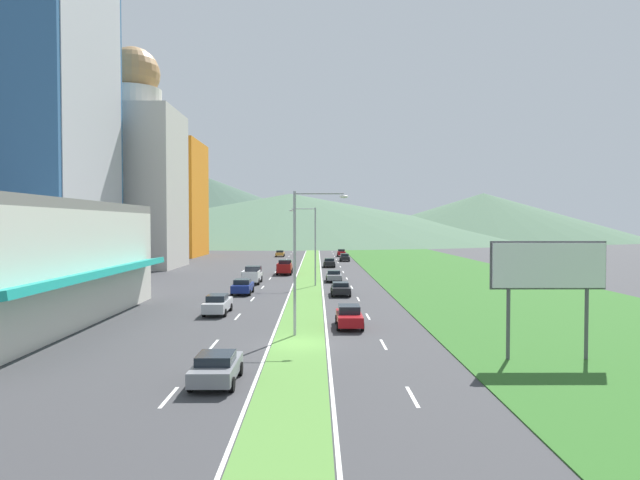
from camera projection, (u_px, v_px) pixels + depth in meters
ground_plane at (299, 344)px, 32.95m from camera, size 600.00×600.00×0.00m
grass_median at (310, 266)px, 92.92m from camera, size 3.20×240.00×0.06m
grass_verge_right at (431, 266)px, 93.05m from camera, size 24.00×240.00×0.06m
lane_dash_left_1 at (169, 397)px, 22.86m from camera, size 0.16×2.80×0.01m
lane_dash_left_2 at (214, 345)px, 32.79m from camera, size 0.16×2.80×0.01m
lane_dash_left_3 at (238, 317)px, 42.73m from camera, size 0.16×2.80×0.01m
lane_dash_left_4 at (253, 299)px, 52.66m from camera, size 0.16×2.80×0.01m
lane_dash_left_5 at (263, 287)px, 62.59m from camera, size 0.16×2.80×0.01m
lane_dash_left_6 at (270, 279)px, 72.52m from camera, size 0.16×2.80×0.01m
lane_dash_left_7 at (276, 272)px, 82.46m from camera, size 0.16×2.80×0.01m
lane_dash_left_8 at (280, 267)px, 92.39m from camera, size 0.16×2.80×0.01m
lane_dash_left_9 at (284, 263)px, 102.32m from camera, size 0.16×2.80×0.01m
lane_dash_left_10 at (287, 259)px, 112.25m from camera, size 0.16×2.80×0.01m
lane_dash_left_11 at (289, 256)px, 122.19m from camera, size 0.16×2.80×0.01m
lane_dash_left_12 at (291, 254)px, 132.12m from camera, size 0.16×2.80×0.01m
lane_dash_left_13 at (293, 252)px, 142.05m from camera, size 0.16×2.80×0.01m
lane_dash_right_1 at (412, 397)px, 22.92m from camera, size 0.16×2.80×0.01m
lane_dash_right_2 at (383, 344)px, 32.86m from camera, size 0.16×2.80×0.01m
lane_dash_right_3 at (368, 317)px, 42.79m from camera, size 0.16×2.80×0.01m
lane_dash_right_4 at (358, 299)px, 52.72m from camera, size 0.16×2.80×0.01m
lane_dash_right_5 at (352, 287)px, 62.66m from camera, size 0.16×2.80×0.01m
lane_dash_right_6 at (347, 279)px, 72.59m from camera, size 0.16×2.80×0.01m
lane_dash_right_7 at (343, 272)px, 82.52m from camera, size 0.16×2.80×0.01m
lane_dash_right_8 at (340, 267)px, 92.45m from camera, size 0.16×2.80×0.01m
lane_dash_right_9 at (338, 263)px, 102.39m from camera, size 0.16×2.80×0.01m
lane_dash_right_10 at (336, 259)px, 112.32m from camera, size 0.16×2.80×0.01m
lane_dash_right_11 at (335, 256)px, 122.25m from camera, size 0.16×2.80×0.01m
lane_dash_right_12 at (333, 254)px, 132.18m from camera, size 0.16×2.80×0.01m
lane_dash_right_13 at (332, 252)px, 142.12m from camera, size 0.16×2.80×0.01m
edge_line_median_left at (300, 267)px, 92.91m from camera, size 0.16×240.00×0.01m
edge_line_median_right at (321, 267)px, 92.94m from camera, size 0.16×240.00×0.01m
office_tower at (15, 16)px, 69.97m from camera, size 22.24×22.24×67.25m
domed_building at (134, 174)px, 90.27m from camera, size 14.48×14.48×36.24m
midrise_colored at (161, 199)px, 122.29m from camera, size 17.88×17.88×25.60m
hill_far_left at (205, 207)px, 316.08m from camera, size 185.36×185.36×34.63m
hill_far_center at (290, 216)px, 264.88m from camera, size 235.48×235.48×21.93m
hill_far_right at (483, 216)px, 256.08m from camera, size 141.50×141.50×21.67m
street_lamp_near at (301, 252)px, 35.18m from camera, size 3.53×0.33×9.36m
street_lamp_mid at (312, 241)px, 63.58m from camera, size 3.11×0.43×9.16m
billboard_roadside at (548, 270)px, 28.91m from camera, size 6.16×0.28×6.35m
car_0 at (345, 257)px, 106.65m from camera, size 1.88×4.42×1.46m
car_1 at (216, 367)px, 24.85m from camera, size 2.01×4.13×1.40m
car_2 at (329, 263)px, 92.00m from camera, size 1.97×4.26×1.48m
car_3 at (349, 316)px, 38.35m from camera, size 1.85×4.32×1.53m
car_4 at (341, 253)px, 122.45m from camera, size 1.86×4.24×1.61m
car_5 at (334, 276)px, 68.93m from camera, size 1.96×4.12×1.39m
car_6 at (218, 304)px, 44.07m from camera, size 1.86×4.72×1.58m
car_7 at (341, 288)px, 55.51m from camera, size 1.97×4.11×1.33m
car_8 at (280, 253)px, 121.21m from camera, size 1.91×4.04×1.42m
car_9 at (243, 286)px, 56.47m from camera, size 2.01×4.42×1.56m
pickup_truck_0 at (252, 275)px, 66.92m from camera, size 2.18×5.40×2.00m
pickup_truck_1 at (285, 267)px, 79.00m from camera, size 2.18×5.40×2.00m
motorcycle_rider at (260, 274)px, 71.40m from camera, size 0.36×2.00×1.80m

